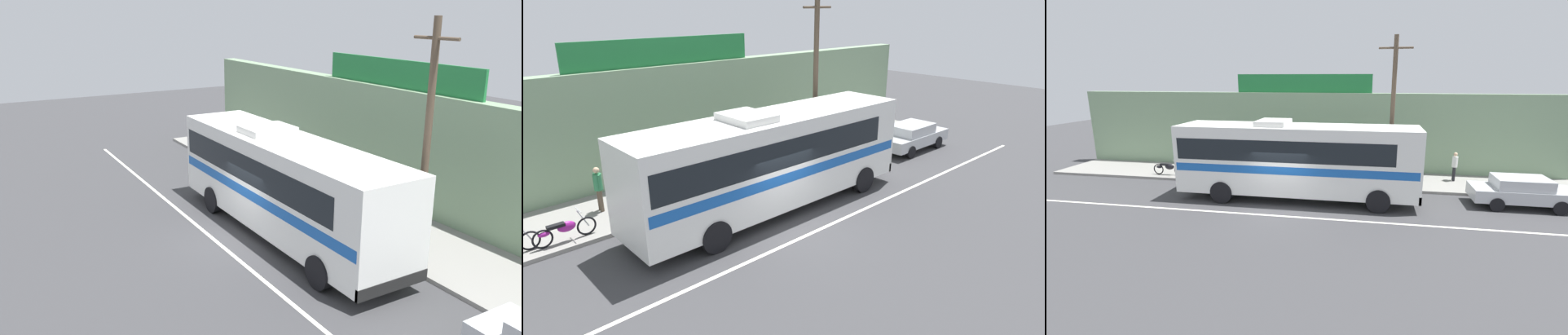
% 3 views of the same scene
% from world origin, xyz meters
% --- Properties ---
extents(ground_plane, '(70.00, 70.00, 0.00)m').
position_xyz_m(ground_plane, '(0.00, 0.00, 0.00)').
color(ground_plane, '#3A3A3D').
extents(sidewalk_slab, '(30.00, 3.60, 0.14)m').
position_xyz_m(sidewalk_slab, '(0.00, 5.20, 0.07)').
color(sidewalk_slab, gray).
rests_on(sidewalk_slab, ground_plane).
extents(storefront_facade, '(30.00, 0.70, 4.80)m').
position_xyz_m(storefront_facade, '(0.00, 7.35, 2.40)').
color(storefront_facade, gray).
rests_on(storefront_facade, ground_plane).
extents(storefront_billboard, '(8.28, 0.12, 1.10)m').
position_xyz_m(storefront_billboard, '(-0.27, 7.35, 5.35)').
color(storefront_billboard, '#1E7538').
rests_on(storefront_billboard, storefront_facade).
extents(road_center_stripe, '(30.00, 0.14, 0.01)m').
position_xyz_m(road_center_stripe, '(0.00, -0.80, 0.00)').
color(road_center_stripe, silver).
rests_on(road_center_stripe, ground_plane).
extents(intercity_bus, '(11.17, 2.66, 3.78)m').
position_xyz_m(intercity_bus, '(0.45, 1.53, 2.07)').
color(intercity_bus, white).
rests_on(intercity_bus, ground_plane).
extents(parked_car, '(4.35, 1.82, 1.37)m').
position_xyz_m(parked_car, '(10.68, 2.22, 0.74)').
color(parked_car, '#B7BABF').
rests_on(parked_car, ground_plane).
extents(utility_pole, '(1.60, 0.22, 7.51)m').
position_xyz_m(utility_pole, '(4.90, 3.65, 4.03)').
color(utility_pole, brown).
rests_on(utility_pole, sidewalk_slab).
extents(motorcycle_green, '(1.93, 0.56, 0.94)m').
position_xyz_m(motorcycle_green, '(-7.72, 4.03, 0.57)').
color(motorcycle_green, black).
rests_on(motorcycle_green, sidewalk_slab).
extents(motorcycle_purple, '(1.95, 0.56, 0.94)m').
position_xyz_m(motorcycle_purple, '(-6.09, 3.86, 0.57)').
color(motorcycle_purple, black).
rests_on(motorcycle_purple, sidewalk_slab).
extents(pedestrian_by_curb, '(0.30, 0.48, 1.66)m').
position_xyz_m(pedestrian_by_curb, '(-4.34, 5.37, 1.10)').
color(pedestrian_by_curb, brown).
rests_on(pedestrian_by_curb, sidewalk_slab).
extents(pedestrian_far_right, '(0.30, 0.48, 1.60)m').
position_xyz_m(pedestrian_far_right, '(8.51, 5.66, 1.06)').
color(pedestrian_far_right, black).
rests_on(pedestrian_far_right, sidewalk_slab).
extents(pedestrian_far_left, '(0.30, 0.48, 1.70)m').
position_xyz_m(pedestrian_far_left, '(-2.57, 4.56, 1.13)').
color(pedestrian_far_left, navy).
rests_on(pedestrian_far_left, sidewalk_slab).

